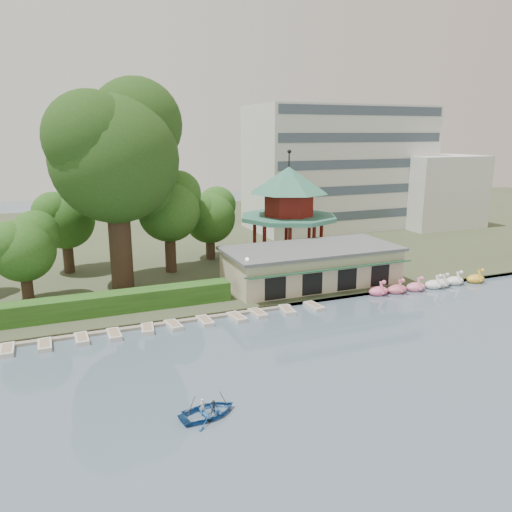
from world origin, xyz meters
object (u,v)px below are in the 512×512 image
pavilion (288,204)px  big_tree (116,148)px  rowboat_with_passengers (208,408)px  dock (104,330)px  boathouse (311,265)px

pavilion → big_tree: 22.35m
pavilion → rowboat_with_passengers: size_ratio=2.47×
dock → pavilion: pavilion is taller
pavilion → big_tree: bearing=-169.7°
boathouse → big_tree: big_tree is taller
dock → rowboat_with_passengers: 16.18m
boathouse → rowboat_with_passengers: boathouse is taller
pavilion → rowboat_with_passengers: pavilion is taller
boathouse → big_tree: size_ratio=0.87×
pavilion → rowboat_with_passengers: (-19.62, -30.37, -6.98)m
dock → rowboat_with_passengers: size_ratio=6.22×
dock → rowboat_with_passengers: (4.38, -15.57, 0.39)m
dock → pavilion: size_ratio=2.52×
rowboat_with_passengers → dock: bearing=105.7°
rowboat_with_passengers → big_tree: bearing=92.6°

